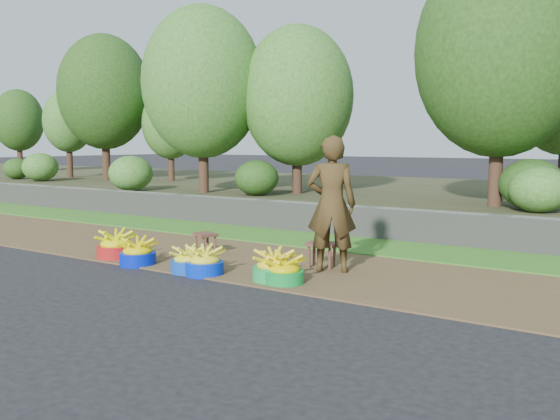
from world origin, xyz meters
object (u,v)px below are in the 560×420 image
Objects in this scene: basin_f at (284,271)px; stool_left at (205,237)px; basin_c at (188,261)px; vendor_woman at (331,204)px; basin_d at (205,262)px; stool_right at (322,248)px; basin_a at (116,246)px; basin_e at (274,268)px; basin_b at (138,253)px.

stool_left is at bearing 155.28° from basin_f.
stool_left is at bearing 120.87° from basin_c.
vendor_woman is at bearing 82.15° from basin_f.
basin_c is 0.92× the size of basin_d.
stool_right is at bearing 3.22° from stool_left.
stool_right is at bearing 42.09° from basin_c.
basin_f is at bearing 6.84° from basin_d.
basin_a reaches higher than basin_e.
stool_left is at bearing 47.45° from basin_a.
basin_c is 1.25m from stool_left.
basin_a is 1.09× the size of basin_b.
stool_right is (1.93, 0.11, 0.02)m from stool_left.
vendor_woman reaches higher than basin_c.
basin_d is at bearing 12.32° from vendor_woman.
stool_right is (1.30, 1.17, 0.14)m from basin_c.
basin_b reaches higher than basin_c.
basin_d is (0.29, -0.01, 0.01)m from basin_c.
basin_e is 1.10× the size of basin_f.
basin_b is at bearing -175.80° from basin_f.
basin_b is 1.17m from basin_d.
basin_e reaches higher than basin_d.
basin_f reaches higher than basin_c.
basin_c is 0.29m from basin_d.
basin_c is at bearing 6.30° from vendor_woman.
basin_a is at bearing -132.55° from stool_left.
stool_left is (-0.93, 1.07, 0.10)m from basin_d.
basin_d is at bearing -4.01° from basin_a.
basin_f is 1.11× the size of stool_right.
vendor_woman is (0.23, -0.16, 0.60)m from stool_right.
basin_c is (1.51, -0.12, -0.03)m from basin_a.
vendor_woman is (3.04, 0.90, 0.70)m from basin_a.
stool_right is at bearing 95.87° from basin_f.
basin_f is at bearing -16.30° from basin_e.
vendor_woman is at bearing 23.70° from basin_b.
basin_d is 1.56m from stool_right.
vendor_woman is at bearing 16.49° from basin_a.
basin_a reaches higher than basin_c.
vendor_woman is (1.24, 1.02, 0.72)m from basin_d.
basin_e reaches higher than basin_b.
vendor_woman reaches higher than stool_right.
stool_left is (0.87, 0.95, 0.09)m from basin_a.
basin_f is (1.41, 0.12, 0.01)m from basin_c.
basin_d is 1.14× the size of stool_right.
stool_right is at bearing 29.16° from basin_b.
basin_f is 1.16m from vendor_woman.
basin_f is 2.25m from stool_left.
basin_b is at bearing -102.53° from stool_left.
basin_a is at bearing -179.84° from basin_f.
basin_c reaches higher than stool_left.
stool_left is (-1.86, 0.89, 0.09)m from basin_e.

